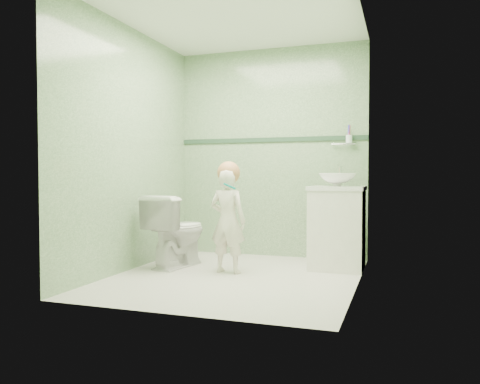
% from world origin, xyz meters
% --- Properties ---
extents(ground, '(2.50, 2.50, 0.00)m').
position_xyz_m(ground, '(0.00, 0.00, 0.00)').
color(ground, silver).
rests_on(ground, ground).
extents(room_shell, '(2.50, 2.54, 2.40)m').
position_xyz_m(room_shell, '(0.00, 0.00, 1.20)').
color(room_shell, gray).
rests_on(room_shell, ground).
extents(trim_stripe, '(2.20, 0.02, 0.05)m').
position_xyz_m(trim_stripe, '(0.00, 1.24, 1.35)').
color(trim_stripe, '#2A4833').
rests_on(trim_stripe, room_shell).
extents(vanity, '(0.52, 0.50, 0.80)m').
position_xyz_m(vanity, '(0.84, 0.70, 0.40)').
color(vanity, white).
rests_on(vanity, ground).
extents(counter, '(0.54, 0.52, 0.04)m').
position_xyz_m(counter, '(0.84, 0.70, 0.81)').
color(counter, white).
rests_on(counter, vanity).
extents(basin, '(0.37, 0.37, 0.13)m').
position_xyz_m(basin, '(0.84, 0.70, 0.89)').
color(basin, white).
rests_on(basin, counter).
extents(faucet, '(0.03, 0.13, 0.18)m').
position_xyz_m(faucet, '(0.84, 0.89, 0.97)').
color(faucet, silver).
rests_on(faucet, counter).
extents(cup_holder, '(0.26, 0.07, 0.21)m').
position_xyz_m(cup_holder, '(0.89, 1.18, 1.33)').
color(cup_holder, silver).
rests_on(cup_holder, room_shell).
extents(toilet, '(0.53, 0.78, 0.74)m').
position_xyz_m(toilet, '(-0.74, 0.30, 0.37)').
color(toilet, white).
rests_on(toilet, ground).
extents(toddler, '(0.38, 0.27, 1.00)m').
position_xyz_m(toddler, '(-0.13, 0.17, 0.50)').
color(toddler, white).
rests_on(toddler, ground).
extents(hair_cap, '(0.22, 0.22, 0.22)m').
position_xyz_m(hair_cap, '(-0.13, 0.19, 0.96)').
color(hair_cap, '#C27F50').
rests_on(hair_cap, toddler).
extents(teal_toothbrush, '(0.11, 0.13, 0.08)m').
position_xyz_m(teal_toothbrush, '(-0.07, 0.04, 0.84)').
color(teal_toothbrush, '#018D8A').
rests_on(teal_toothbrush, toddler).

